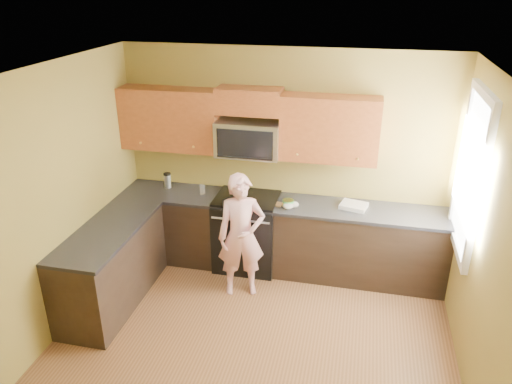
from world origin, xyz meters
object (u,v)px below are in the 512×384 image
(butter_tub, at_px, (288,206))
(travel_mug, at_px, (168,187))
(microwave, at_px, (249,155))
(frying_pan, at_px, (233,205))
(stove, at_px, (247,231))
(woman, at_px, (241,236))

(butter_tub, distance_m, travel_mug, 1.62)
(microwave, bearing_deg, frying_pan, -104.76)
(stove, xyz_separation_m, woman, (0.08, -0.58, 0.26))
(butter_tub, xyz_separation_m, travel_mug, (-1.60, 0.22, 0.00))
(woman, distance_m, butter_tub, 0.70)
(microwave, height_order, travel_mug, microwave)
(woman, bearing_deg, travel_mug, 130.36)
(stove, bearing_deg, travel_mug, 172.83)
(stove, bearing_deg, microwave, 90.00)
(microwave, relative_size, travel_mug, 3.88)
(frying_pan, bearing_deg, travel_mug, 174.57)
(frying_pan, bearing_deg, butter_tub, 31.99)
(woman, height_order, butter_tub, woman)
(stove, height_order, frying_pan, frying_pan)
(frying_pan, relative_size, travel_mug, 2.33)
(stove, xyz_separation_m, butter_tub, (0.52, -0.08, 0.45))
(stove, xyz_separation_m, travel_mug, (-1.08, 0.14, 0.45))
(woman, relative_size, butter_tub, 10.68)
(frying_pan, xyz_separation_m, butter_tub, (0.62, 0.17, -0.03))
(microwave, distance_m, travel_mug, 1.20)
(stove, distance_m, butter_tub, 0.69)
(butter_tub, height_order, travel_mug, travel_mug)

